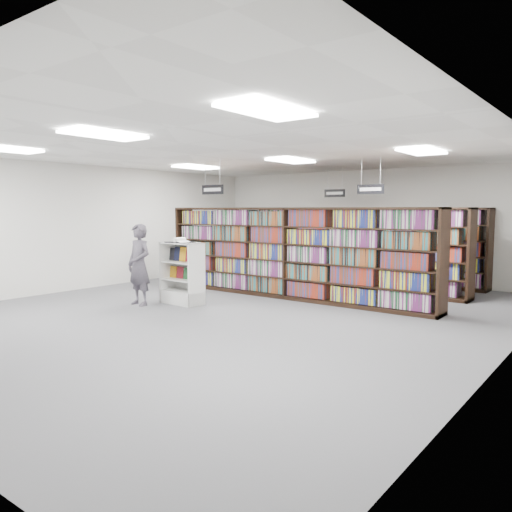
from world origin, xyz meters
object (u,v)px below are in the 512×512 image
Objects in this scene: shopper at (139,265)px; open_book at (180,241)px; bookshelf_row_near at (290,253)px; endcap_display at (183,282)px.

open_book is at bearing 45.51° from shopper.
shopper is (-0.64, -0.60, -0.50)m from open_book.
bookshelf_row_near is 3.42m from shopper.
endcap_display is 0.92m from open_book.
shopper reaches higher than endcap_display.
bookshelf_row_near reaches higher than endcap_display.
bookshelf_row_near is at bearing 56.12° from endcap_display.
bookshelf_row_near is 4.01× the size of shopper.
open_book is at bearing -77.88° from endcap_display.
endcap_display is (-1.47, -2.00, -0.59)m from bookshelf_row_near.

